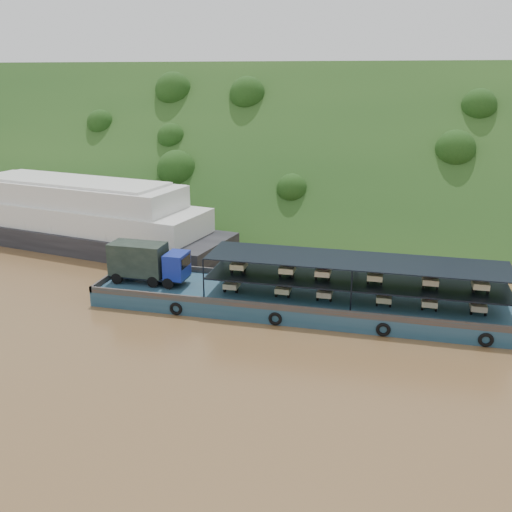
# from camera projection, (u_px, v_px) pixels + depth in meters

# --- Properties ---
(ground) EXTENTS (160.00, 160.00, 0.00)m
(ground) POSITION_uv_depth(u_px,v_px,m) (271.00, 305.00, 46.93)
(ground) COLOR brown
(ground) RESTS_ON ground
(hillside) EXTENTS (140.00, 39.60, 39.60)m
(hillside) POSITION_uv_depth(u_px,v_px,m) (326.00, 209.00, 80.21)
(hillside) COLOR #193B15
(hillside) RESTS_ON ground
(cargo_barge) EXTENTS (35.00, 7.18, 4.61)m
(cargo_barge) POSITION_uv_depth(u_px,v_px,m) (294.00, 296.00, 45.94)
(cargo_barge) COLOR #16394D
(cargo_barge) RESTS_ON ground
(passenger_ferry) EXTENTS (36.78, 15.23, 7.24)m
(passenger_ferry) POSITION_uv_depth(u_px,v_px,m) (77.00, 216.00, 63.12)
(passenger_ferry) COLOR black
(passenger_ferry) RESTS_ON ground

